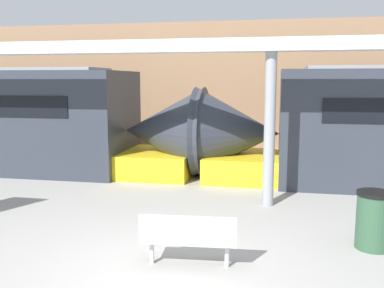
{
  "coord_description": "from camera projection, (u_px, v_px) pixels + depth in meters",
  "views": [
    {
      "loc": [
        1.61,
        -5.7,
        2.82
      ],
      "look_at": [
        -0.23,
        3.64,
        1.4
      ],
      "focal_mm": 40.0,
      "sensor_mm": 36.0,
      "label": 1
    }
  ],
  "objects": [
    {
      "name": "bench_near",
      "position": [
        188.0,
        236.0,
        6.43
      ],
      "size": [
        1.48,
        0.55,
        0.85
      ],
      "rotation": [
        0.0,
        0.0,
        0.08
      ],
      "color": "silver",
      "rests_on": "ground_plane"
    },
    {
      "name": "trash_bin",
      "position": [
        374.0,
        220.0,
        7.17
      ],
      "size": [
        0.61,
        0.61,
        0.98
      ],
      "color": "#2D5138",
      "rests_on": "ground_plane"
    },
    {
      "name": "station_wall",
      "position": [
        233.0,
        89.0,
        16.12
      ],
      "size": [
        56.0,
        0.2,
        5.0
      ],
      "primitive_type": "cube",
      "color": "#937051",
      "rests_on": "ground_plane"
    },
    {
      "name": "canopy_beam",
      "position": [
        272.0,
        45.0,
        9.23
      ],
      "size": [
        28.0,
        0.6,
        0.28
      ],
      "primitive_type": "cube",
      "color": "silver",
      "rests_on": "support_column_near"
    },
    {
      "name": "ground_plane",
      "position": [
        159.0,
        275.0,
        6.26
      ],
      "size": [
        60.0,
        60.0,
        0.0
      ],
      "primitive_type": "plane",
      "color": "#9E9B96"
    },
    {
      "name": "support_column_near",
      "position": [
        269.0,
        130.0,
        9.5
      ],
      "size": [
        0.25,
        0.25,
        3.44
      ],
      "primitive_type": "cylinder",
      "color": "gray",
      "rests_on": "ground_plane"
    }
  ]
}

